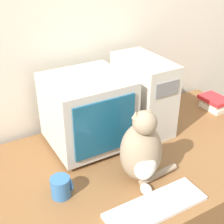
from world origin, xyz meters
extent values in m
cube|color=beige|center=(0.00, 1.02, 1.25)|extent=(7.00, 0.05, 2.50)
cube|color=brown|center=(0.00, 0.48, 0.36)|extent=(1.72, 0.95, 0.72)
cube|color=#BCB7AD|center=(-0.21, 0.72, 0.74)|extent=(0.29, 0.24, 0.02)
cube|color=#BCB7AD|center=(-0.21, 0.72, 0.94)|extent=(0.42, 0.40, 0.38)
cube|color=navy|center=(-0.21, 0.51, 0.94)|extent=(0.34, 0.01, 0.30)
cube|color=beige|center=(0.16, 0.72, 0.94)|extent=(0.21, 0.41, 0.44)
cube|color=slate|center=(0.16, 0.51, 1.07)|extent=(0.15, 0.01, 0.08)
cube|color=silver|center=(-0.18, 0.12, 0.73)|extent=(0.46, 0.15, 0.02)
cube|color=silver|center=(-0.18, 0.12, 0.74)|extent=(0.42, 0.12, 0.00)
ellipsoid|color=gray|center=(-0.12, 0.33, 0.87)|extent=(0.25, 0.24, 0.30)
ellipsoid|color=white|center=(-0.14, 0.26, 0.85)|extent=(0.12, 0.08, 0.17)
sphere|color=gray|center=(-0.13, 0.30, 1.06)|extent=(0.14, 0.14, 0.11)
cone|color=gray|center=(-0.17, 0.31, 1.10)|extent=(0.03, 0.03, 0.03)
cone|color=gray|center=(-0.11, 0.29, 1.10)|extent=(0.03, 0.03, 0.03)
ellipsoid|color=white|center=(-0.16, 0.22, 0.74)|extent=(0.07, 0.09, 0.04)
cylinder|color=gray|center=(-0.04, 0.28, 0.74)|extent=(0.22, 0.05, 0.03)
cube|color=beige|center=(0.74, 0.66, 0.74)|extent=(0.15, 0.17, 0.03)
cube|color=beige|center=(0.74, 0.66, 0.77)|extent=(0.16, 0.17, 0.02)
cube|color=red|center=(0.73, 0.67, 0.79)|extent=(0.14, 0.19, 0.03)
cylinder|color=maroon|center=(-0.26, 0.19, 0.73)|extent=(0.14, 0.02, 0.01)
cylinder|color=#33669E|center=(-0.50, 0.40, 0.77)|extent=(0.09, 0.09, 0.10)
torus|color=#33669E|center=(-0.46, 0.40, 0.77)|extent=(0.01, 0.07, 0.07)
camera|label=1|loc=(-0.83, -0.63, 1.75)|focal=50.00mm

